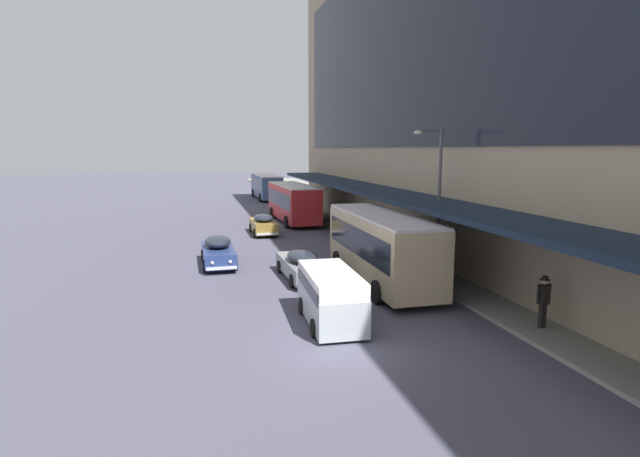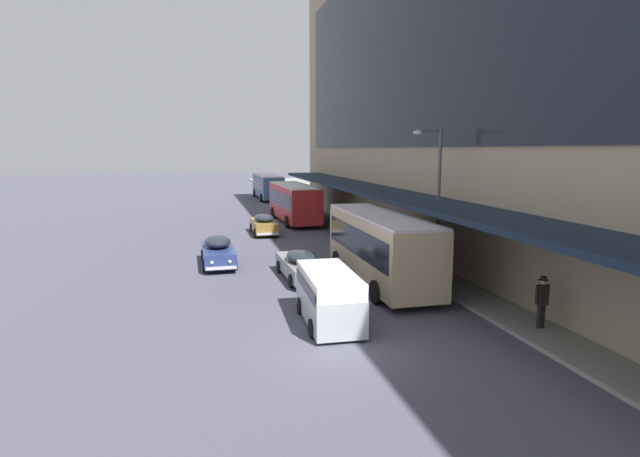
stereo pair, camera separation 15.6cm
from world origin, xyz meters
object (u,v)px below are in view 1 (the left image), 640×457
transit_bus_kerbside_far (293,201)px  pedestrian_at_kerb (543,299)px  vw_van (330,293)px  fire_hydrant (382,243)px  sedan_lead_mid (218,251)px  sedan_trailing_mid (263,224)px  street_lamp (436,192)px  transit_bus_kerbside_rear (381,244)px  sedan_oncoming_front (302,265)px  transit_bus_kerbside_front (266,185)px

transit_bus_kerbside_far → pedestrian_at_kerb: size_ratio=5.26×
vw_van → fire_hydrant: vw_van is taller
transit_bus_kerbside_far → vw_van: transit_bus_kerbside_far is taller
vw_van → fire_hydrant: bearing=60.8°
sedan_lead_mid → sedan_trailing_mid: size_ratio=1.03×
sedan_lead_mid → pedestrian_at_kerb: pedestrian_at_kerb is taller
vw_van → street_lamp: (6.58, 4.72, 3.20)m
transit_bus_kerbside_far → vw_van: size_ratio=2.12×
sedan_lead_mid → sedan_trailing_mid: (3.77, 9.46, -0.03)m
pedestrian_at_kerb → transit_bus_kerbside_rear: bearing=113.8°
sedan_oncoming_front → vw_van: size_ratio=1.07×
transit_bus_kerbside_front → transit_bus_kerbside_far: 20.70m
transit_bus_kerbside_front → pedestrian_at_kerb: transit_bus_kerbside_front is taller
transit_bus_kerbside_far → fire_hydrant: bearing=-77.1°
vw_van → pedestrian_at_kerb: pedestrian_at_kerb is taller
sedan_lead_mid → sedan_oncoming_front: bearing=-46.2°
transit_bus_kerbside_front → fire_hydrant: bearing=-85.8°
transit_bus_kerbside_front → transit_bus_kerbside_rear: size_ratio=1.09×
transit_bus_kerbside_front → vw_van: transit_bus_kerbside_front is taller
sedan_trailing_mid → pedestrian_at_kerb: (6.78, -22.53, 0.42)m
sedan_oncoming_front → sedan_lead_mid: bearing=133.8°
transit_bus_kerbside_far → sedan_oncoming_front: bearing=-99.9°
transit_bus_kerbside_rear → sedan_trailing_mid: bearing=103.1°
transit_bus_kerbside_rear → vw_van: 5.96m
transit_bus_kerbside_front → street_lamp: street_lamp is taller
sedan_oncoming_front → sedan_trailing_mid: sedan_trailing_mid is taller
sedan_lead_mid → sedan_trailing_mid: sedan_lead_mid is taller
fire_hydrant → street_lamp: bearing=-90.4°
transit_bus_kerbside_rear → sedan_lead_mid: size_ratio=2.04×
transit_bus_kerbside_rear → transit_bus_kerbside_far: transit_bus_kerbside_rear is taller
transit_bus_kerbside_far → street_lamp: (3.01, -20.56, 2.40)m
transit_bus_kerbside_front → pedestrian_at_kerb: size_ratio=5.58×
transit_bus_kerbside_far → sedan_lead_mid: bearing=-115.5°
sedan_lead_mid → street_lamp: (10.15, -5.58, 3.50)m
transit_bus_kerbside_front → fire_hydrant: (2.48, -34.08, -1.29)m
transit_bus_kerbside_rear → sedan_oncoming_front: bearing=153.5°
transit_bus_kerbside_front → transit_bus_kerbside_far: bearing=-91.6°
sedan_trailing_mid → vw_van: vw_van is taller
sedan_trailing_mid → street_lamp: bearing=-67.0°
transit_bus_kerbside_rear → sedan_trailing_mid: (-3.55, 15.20, -1.15)m
transit_bus_kerbside_rear → pedestrian_at_kerb: bearing=-66.2°
vw_van → pedestrian_at_kerb: bearing=-21.6°
sedan_lead_mid → transit_bus_kerbside_rear: bearing=-38.1°
sedan_trailing_mid → vw_van: size_ratio=0.98×
pedestrian_at_kerb → sedan_lead_mid: bearing=128.9°
sedan_oncoming_front → sedan_lead_mid: size_ratio=1.06×
transit_bus_kerbside_rear → sedan_trailing_mid: 15.65m
sedan_trailing_mid → transit_bus_kerbside_front: bearing=81.4°
vw_van → fire_hydrant: (6.63, 11.89, -0.60)m
transit_bus_kerbside_rear → transit_bus_kerbside_far: size_ratio=0.97×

